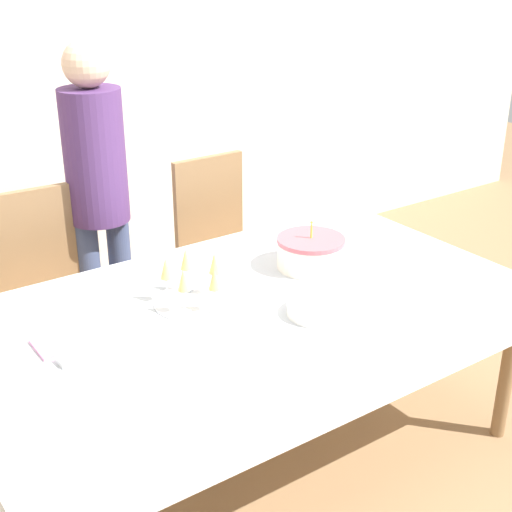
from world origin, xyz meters
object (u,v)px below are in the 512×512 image
(dining_chair_far_right, at_px, (221,243))
(person_standing, at_px, (97,182))
(dining_chair_far_left, at_px, (44,289))
(champagne_tray, at_px, (194,284))
(plate_stack_main, at_px, (318,309))
(birthday_cake, at_px, (311,252))

(dining_chair_far_right, distance_m, person_standing, 0.74)
(dining_chair_far_left, distance_m, dining_chair_far_right, 0.94)
(champagne_tray, relative_size, person_standing, 0.20)
(dining_chair_far_right, relative_size, plate_stack_main, 4.31)
(dining_chair_far_left, xyz_separation_m, champagne_tray, (0.31, -0.82, 0.27))
(dining_chair_far_right, distance_m, plate_stack_main, 1.21)
(birthday_cake, distance_m, person_standing, 1.06)
(birthday_cake, relative_size, champagne_tray, 0.90)
(champagne_tray, bearing_deg, plate_stack_main, -45.95)
(dining_chair_far_right, bearing_deg, birthday_cake, -94.87)
(dining_chair_far_right, relative_size, birthday_cake, 3.47)
(dining_chair_far_right, relative_size, person_standing, 0.61)
(dining_chair_far_right, height_order, champagne_tray, dining_chair_far_right)
(dining_chair_far_right, xyz_separation_m, plate_stack_main, (-0.31, -1.15, 0.21))
(person_standing, bearing_deg, dining_chair_far_left, -164.15)
(dining_chair_far_left, relative_size, birthday_cake, 3.47)
(dining_chair_far_left, xyz_separation_m, dining_chair_far_right, (0.94, 0.00, 0.00))
(champagne_tray, bearing_deg, dining_chair_far_left, 110.99)
(birthday_cake, bearing_deg, plate_stack_main, -125.00)
(dining_chair_far_left, height_order, plate_stack_main, dining_chair_far_left)
(dining_chair_far_right, xyz_separation_m, person_standing, (-0.60, 0.10, 0.42))
(birthday_cake, xyz_separation_m, person_standing, (-0.53, 0.91, 0.16))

